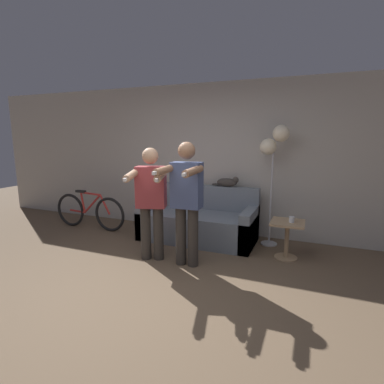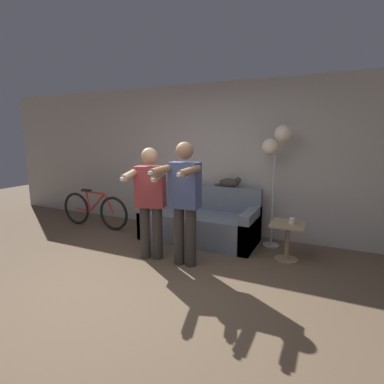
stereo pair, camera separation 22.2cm
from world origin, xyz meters
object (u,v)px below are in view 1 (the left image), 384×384
person_left (151,197)px  cup (292,219)px  person_right (186,197)px  side_table (287,232)px  cat (228,182)px  floor_lamp (274,147)px  bicycle (89,211)px  couch (198,223)px

person_left → cup: bearing=5.0°
person_right → side_table: (1.21, 0.76, -0.55)m
cat → cup: cat is taller
floor_lamp → cup: (0.34, -0.49, -0.97)m
cup → floor_lamp: bearing=125.0°
cat → bicycle: bearing=-168.1°
side_table → bicycle: bearing=179.0°
person_left → side_table: size_ratio=2.91×
person_left → side_table: (1.73, 0.76, -0.51)m
person_left → bicycle: size_ratio=1.01×
person_left → cup: 1.95m
floor_lamp → bicycle: 3.47m
couch → person_left: size_ratio=1.21×
side_table → bicycle: size_ratio=0.35×
person_left → cat: person_left is taller
bicycle → person_left: bearing=-24.6°
floor_lamp → bicycle: bearing=-172.8°
floor_lamp → cup: size_ratio=22.50×
cat → floor_lamp: floor_lamp is taller
bicycle → side_table: bearing=-1.0°
person_right → cup: (1.26, 0.74, -0.36)m
couch → cup: size_ratio=22.66×
couch → cat: size_ratio=3.95×
person_right → cat: 1.35m
couch → bicycle: 2.10m
cat → cup: size_ratio=5.73×
cat → floor_lamp: bearing=-9.0°
person_left → floor_lamp: floor_lamp is taller
couch → cat: cat is taller
person_left → side_table: person_left is taller
side_table → cup: size_ratio=6.42×
person_right → cat: bearing=80.9°
bicycle → floor_lamp: bearing=7.2°
floor_lamp → side_table: (0.29, -0.47, -1.16)m
side_table → bicycle: (-3.52, 0.06, -0.05)m
cat → bicycle: (-2.49, -0.52, -0.62)m
couch → side_table: bearing=-10.6°
person_left → bicycle: bearing=138.0°
floor_lamp → bicycle: (-3.23, -0.41, -1.21)m
bicycle → couch: bearing=5.6°
couch → bicycle: bearing=-174.4°
side_table → cup: (0.05, -0.02, 0.19)m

